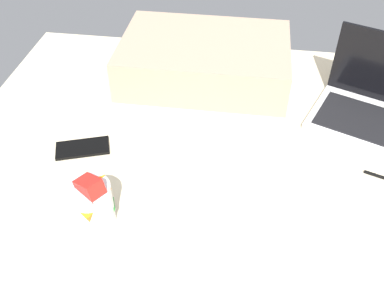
% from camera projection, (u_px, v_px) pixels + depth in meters
% --- Properties ---
extents(bed_mattress, '(1.80, 1.40, 0.18)m').
position_uv_depth(bed_mattress, '(285.00, 219.00, 1.11)').
color(bed_mattress, beige).
rests_on(bed_mattress, ground).
extents(laptop, '(0.39, 0.34, 0.23)m').
position_uv_depth(laptop, '(378.00, 108.00, 1.23)').
color(laptop, silver).
rests_on(laptop, bed_mattress).
extents(snack_cup, '(0.09, 0.10, 0.14)m').
position_uv_depth(snack_cup, '(93.00, 203.00, 0.95)').
color(snack_cup, silver).
rests_on(snack_cup, bed_mattress).
extents(cell_phone, '(0.15, 0.11, 0.01)m').
position_uv_depth(cell_phone, '(83.00, 148.00, 1.17)').
color(cell_phone, black).
rests_on(cell_phone, bed_mattress).
extents(pillow, '(0.52, 0.36, 0.13)m').
position_uv_depth(pillow, '(205.00, 60.00, 1.39)').
color(pillow, tan).
rests_on(pillow, bed_mattress).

